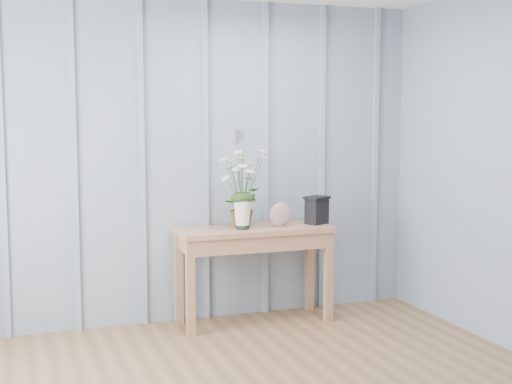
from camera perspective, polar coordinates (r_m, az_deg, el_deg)
name	(u,v)px	position (r m, az deg, el deg)	size (l,w,h in m)	color
room_shell	(225,51)	(4.25, -2.52, 11.19)	(4.00, 4.50, 2.50)	#8392A3
sideboard	(254,242)	(5.53, -0.18, -4.02)	(1.20, 0.45, 0.75)	#9C6849
daisy_vase	(242,178)	(5.37, -1.10, 1.12)	(0.44, 0.34, 0.62)	black
spider_plant	(242,207)	(5.52, -1.14, -1.21)	(0.28, 0.24, 0.31)	#1B3615
felt_disc_vessel	(280,215)	(5.54, 1.96, -1.81)	(0.19, 0.05, 0.19)	brown
carved_box	(317,210)	(5.68, 4.88, -1.43)	(0.22, 0.20, 0.22)	black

